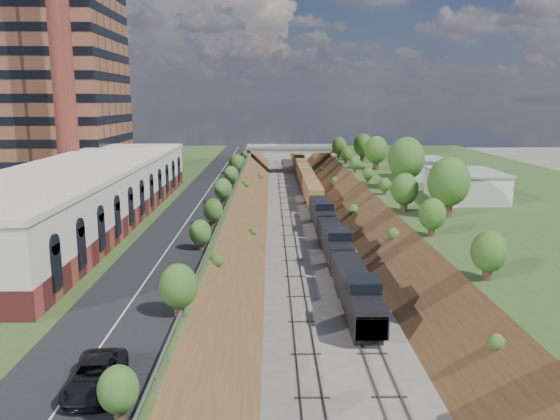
{
  "coord_description": "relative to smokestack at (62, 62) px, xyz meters",
  "views": [
    {
      "loc": [
        -5.27,
        -27.28,
        19.52
      ],
      "look_at": [
        -4.18,
        39.63,
        6.0
      ],
      "focal_mm": 35.0,
      "sensor_mm": 36.0,
      "label": 1
    }
  ],
  "objects": [
    {
      "name": "smokestack",
      "position": [
        0.0,
        0.0,
        0.0
      ],
      "size": [
        3.2,
        3.2,
        40.0
      ],
      "primitive_type": "cylinder",
      "color": "maroon",
      "rests_on": "platform_left"
    },
    {
      "name": "road",
      "position": [
        20.5,
        4.0,
        -19.95
      ],
      "size": [
        8.0,
        180.0,
        0.1
      ],
      "primitive_type": "cube",
      "color": "black",
      "rests_on": "platform_left"
    },
    {
      "name": "rail_right_track",
      "position": [
        38.6,
        4.0,
        -24.91
      ],
      "size": [
        1.58,
        180.0,
        0.18
      ],
      "primitive_type": "cube",
      "color": "gray",
      "rests_on": "ground"
    },
    {
      "name": "tree_left_crest",
      "position": [
        24.2,
        -36.0,
        -17.96
      ],
      "size": [
        2.45,
        2.45,
        3.55
      ],
      "color": "#473323",
      "rests_on": "platform_left"
    },
    {
      "name": "highrise_tower",
      "position": [
        -8.0,
        16.0,
        7.88
      ],
      "size": [
        22.0,
        22.0,
        53.9
      ],
      "color": "brown",
      "rests_on": "platform_left"
    },
    {
      "name": "overpass",
      "position": [
        36.0,
        66.0,
        -20.08
      ],
      "size": [
        24.5,
        8.3,
        7.4
      ],
      "color": "gray",
      "rests_on": "ground"
    },
    {
      "name": "rail_left_track",
      "position": [
        33.4,
        4.0,
        -24.91
      ],
      "size": [
        1.58,
        180.0,
        0.18
      ],
      "primitive_type": "cube",
      "color": "gray",
      "rests_on": "ground"
    },
    {
      "name": "freight_train",
      "position": [
        38.6,
        30.8,
        -22.56
      ],
      "size": [
        2.78,
        142.45,
        4.55
      ],
      "color": "black",
      "rests_on": "ground"
    },
    {
      "name": "guardrail",
      "position": [
        24.6,
        3.8,
        -19.45
      ],
      "size": [
        0.1,
        171.0,
        0.7
      ],
      "color": "#99999E",
      "rests_on": "platform_left"
    },
    {
      "name": "white_building_near",
      "position": [
        59.5,
        -4.0,
        -18.0
      ],
      "size": [
        9.0,
        12.0,
        4.0
      ],
      "primitive_type": "cube",
      "color": "silver",
      "rests_on": "platform_right"
    },
    {
      "name": "suv",
      "position": [
        21.79,
        -57.77,
        -19.15
      ],
      "size": [
        2.85,
        5.54,
        1.49
      ],
      "primitive_type": "imported",
      "rotation": [
        0.0,
        0.0,
        0.07
      ],
      "color": "black",
      "rests_on": "road"
    },
    {
      "name": "commercial_building",
      "position": [
        8.0,
        -18.0,
        -16.49
      ],
      "size": [
        14.3,
        62.3,
        7.0
      ],
      "color": "maroon",
      "rests_on": "platform_left"
    },
    {
      "name": "embankment_left",
      "position": [
        25.0,
        4.0,
        -25.0
      ],
      "size": [
        10.0,
        180.0,
        10.0
      ],
      "primitive_type": "cube",
      "rotation": [
        0.0,
        0.79,
        0.0
      ],
      "color": "brown",
      "rests_on": "ground"
    },
    {
      "name": "white_building_far",
      "position": [
        59.0,
        18.0,
        -18.2
      ],
      "size": [
        8.0,
        10.0,
        3.6
      ],
      "primitive_type": "cube",
      "color": "silver",
      "rests_on": "platform_right"
    },
    {
      "name": "tree_right_large",
      "position": [
        53.0,
        -16.0,
        -15.62
      ],
      "size": [
        5.25,
        5.25,
        7.61
      ],
      "color": "#473323",
      "rests_on": "platform_right"
    },
    {
      "name": "platform_right",
      "position": [
        69.0,
        4.0,
        -22.5
      ],
      "size": [
        44.0,
        180.0,
        5.0
      ],
      "primitive_type": "cube",
      "color": "#365322",
      "rests_on": "ground"
    },
    {
      "name": "embankment_right",
      "position": [
        47.0,
        4.0,
        -25.0
      ],
      "size": [
        10.0,
        180.0,
        10.0
      ],
      "primitive_type": "cube",
      "rotation": [
        0.0,
        0.79,
        0.0
      ],
      "color": "brown",
      "rests_on": "ground"
    },
    {
      "name": "platform_left",
      "position": [
        3.0,
        4.0,
        -22.5
      ],
      "size": [
        44.0,
        180.0,
        5.0
      ],
      "primitive_type": "cube",
      "color": "#365322",
      "rests_on": "ground"
    }
  ]
}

